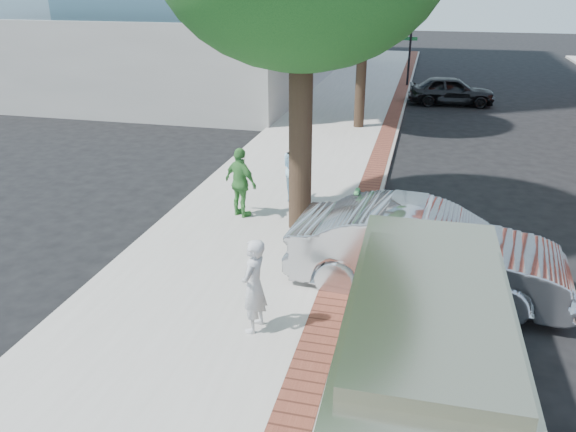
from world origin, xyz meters
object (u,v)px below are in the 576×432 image
(person_green, at_px, (241,183))
(person_gray, at_px, (254,286))
(van, at_px, (425,337))
(bg_car, at_px, (451,91))
(sedan_silver, at_px, (426,252))
(parking_meter, at_px, (356,208))
(person_officer, at_px, (296,169))

(person_green, bearing_deg, person_gray, 139.29)
(van, bearing_deg, bg_car, 87.14)
(person_gray, bearing_deg, van, 79.77)
(sedan_silver, distance_m, van, 3.16)
(person_green, relative_size, sedan_silver, 0.34)
(parking_meter, bearing_deg, sedan_silver, -32.89)
(person_officer, bearing_deg, van, 164.46)
(person_officer, height_order, person_green, person_officer)
(person_green, bearing_deg, person_officer, -101.73)
(parking_meter, relative_size, person_green, 0.86)
(parking_meter, relative_size, bg_car, 0.37)
(person_officer, xyz_separation_m, van, (3.38, -6.80, 0.04))
(bg_car, bearing_deg, sedan_silver, 172.74)
(person_gray, height_order, van, van)
(person_green, distance_m, van, 7.10)
(person_officer, distance_m, sedan_silver, 4.96)
(person_gray, height_order, sedan_silver, person_gray)
(person_green, xyz_separation_m, van, (4.46, -5.53, 0.07))
(person_gray, xyz_separation_m, person_officer, (-0.65, 5.86, 0.07))
(sedan_silver, bearing_deg, van, -174.94)
(van, bearing_deg, parking_meter, 109.27)
(person_green, bearing_deg, sedan_silver, -179.73)
(parking_meter, distance_m, person_gray, 3.38)
(sedan_silver, xyz_separation_m, van, (0.03, -3.15, 0.24))
(sedan_silver, height_order, bg_car, sedan_silver)
(person_green, height_order, sedan_silver, person_green)
(van, bearing_deg, person_green, 128.21)
(person_officer, relative_size, bg_car, 0.45)
(parking_meter, bearing_deg, person_green, 154.15)
(parking_meter, height_order, person_officer, person_officer)
(person_green, bearing_deg, van, 157.43)
(parking_meter, height_order, sedan_silver, sedan_silver)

